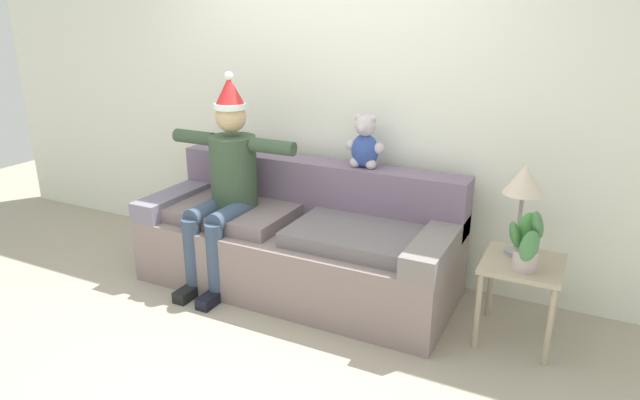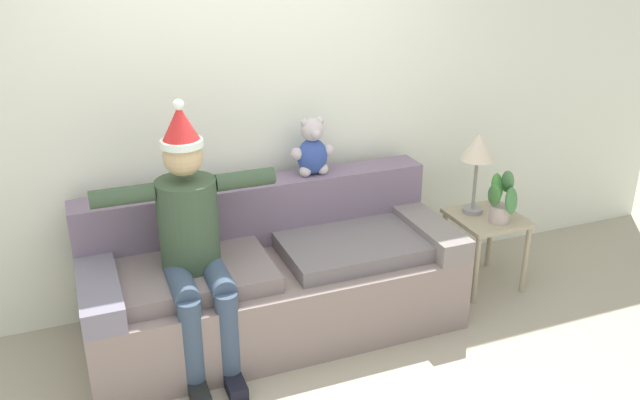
% 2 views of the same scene
% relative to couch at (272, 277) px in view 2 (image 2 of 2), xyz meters
% --- Properties ---
extents(back_wall, '(7.00, 0.10, 2.70)m').
position_rel_couch_xyz_m(back_wall, '(0.00, 0.54, 1.00)').
color(back_wall, white).
rests_on(back_wall, ground_plane).
extents(couch, '(2.28, 0.91, 0.89)m').
position_rel_couch_xyz_m(couch, '(0.00, 0.00, 0.00)').
color(couch, gray).
rests_on(couch, ground_plane).
extents(person_seated, '(1.02, 0.77, 1.55)m').
position_rel_couch_xyz_m(person_seated, '(-0.50, -0.17, 0.45)').
color(person_seated, '#374C36').
rests_on(person_seated, ground_plane).
extents(teddy_bear, '(0.29, 0.17, 0.38)m').
position_rel_couch_xyz_m(teddy_bear, '(0.38, 0.28, 0.71)').
color(teddy_bear, '#314A9A').
rests_on(teddy_bear, couch).
extents(side_table, '(0.46, 0.48, 0.53)m').
position_rel_couch_xyz_m(side_table, '(1.55, -0.04, 0.09)').
color(side_table, tan).
rests_on(side_table, ground_plane).
extents(table_lamp, '(0.24, 0.24, 0.57)m').
position_rel_couch_xyz_m(table_lamp, '(1.49, 0.05, 0.63)').
color(table_lamp, gray).
rests_on(table_lamp, side_table).
extents(potted_plant, '(0.23, 0.26, 0.39)m').
position_rel_couch_xyz_m(potted_plant, '(1.57, -0.16, 0.35)').
color(potted_plant, '#BEAAA5').
rests_on(potted_plant, side_table).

